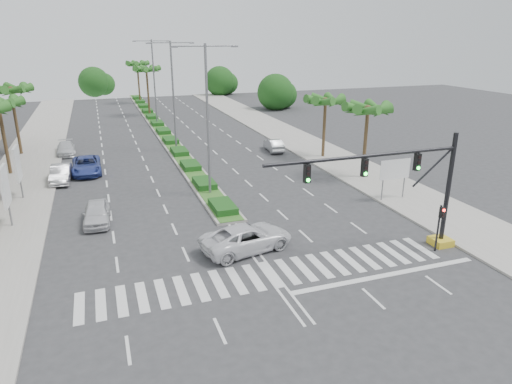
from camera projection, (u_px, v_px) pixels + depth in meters
ground at (271, 274)px, 25.30m from camera, size 160.00×160.00×0.00m
footpath_right at (337, 161)px, 47.86m from camera, size 6.00×120.00×0.15m
footpath_left at (17, 192)px, 38.37m from camera, size 6.00×120.00×0.15m
median at (158, 127)px, 65.41m from camera, size 2.20×75.00×0.20m
median_grass at (158, 126)px, 65.37m from camera, size 1.80×75.00×0.04m
signal_gantry at (417, 197)px, 27.06m from camera, size 12.60×1.20×7.20m
pedestrian_signal at (440, 221)px, 27.33m from camera, size 0.28×0.36×3.00m
direction_sign at (395, 171)px, 35.84m from camera, size 2.70×0.11×3.40m
billboard_near at (5, 187)px, 30.51m from camera, size 0.18×2.10×4.35m
billboard_far at (17, 164)px, 35.86m from camera, size 0.18×2.10×4.35m
palm_left_end at (11, 92)px, 48.23m from camera, size 4.57×4.68×7.75m
palm_right_near at (368, 111)px, 40.28m from camera, size 4.57×4.68×7.05m
palm_right_far at (325, 102)px, 47.52m from camera, size 4.57×4.68×6.75m
palm_median_a at (146, 71)px, 72.02m from camera, size 4.57×4.68×8.05m
palm_median_b at (137, 65)px, 85.40m from camera, size 4.57×4.68×8.05m
streetlight_near at (207, 113)px, 35.56m from camera, size 5.10×0.25×12.00m
streetlight_mid at (173, 91)px, 49.84m from camera, size 5.10×0.25×12.00m
streetlight_far at (154, 78)px, 64.11m from camera, size 5.10×0.25×12.00m
car_parked_a at (97, 213)px, 31.99m from camera, size 1.98×4.44×1.48m
car_parked_b at (61, 174)px, 41.00m from camera, size 1.83×4.69×1.52m
car_parked_c at (86, 165)px, 43.53m from camera, size 2.65×5.67×1.57m
car_parked_d at (66, 149)px, 50.42m from camera, size 2.07×4.69×1.34m
car_crossing at (247, 238)px, 27.96m from camera, size 6.23×3.84×1.61m
car_right at (274, 145)px, 51.89m from camera, size 1.89×4.37×1.40m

